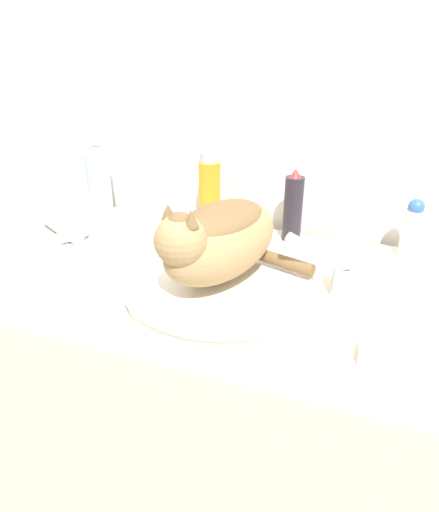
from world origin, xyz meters
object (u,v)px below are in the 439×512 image
Objects in this scene: hair_dryer at (64,224)px; shampoo_bottle_tall at (210,192)px; cat at (219,238)px; faucet at (336,268)px; deodorant_stick at (412,228)px; soap_pump_bottle at (99,183)px; hairspray_can_black at (293,208)px; soap_bar at (380,355)px.

shampoo_bottle_tall is at bearing -125.46° from hair_dryer.
faucet is (0.23, 0.08, -0.07)m from cat.
faucet is 0.98× the size of deodorant_stick.
soap_pump_bottle reaches higher than faucet.
cat is at bearing -33.42° from soap_pump_bottle.
hairspray_can_black is 2.69× the size of soap_bar.
shampoo_bottle_tall is at bearing -138.34° from cat.
faucet is 0.22m from soap_bar.
soap_bar is at bearing -169.33° from hair_dryer.
soap_pump_bottle is 2.97× the size of soap_bar.
cat is at bearing -104.19° from hairspray_can_black.
hairspray_can_black is (0.23, 0.00, -0.01)m from shampoo_bottle_tall.
hairspray_can_black is at bearing 0.00° from shampoo_bottle_tall.
cat is 0.37m from shampoo_bottle_tall.
shampoo_bottle_tall is 0.67m from soap_bar.
soap_pump_bottle is (-0.74, 0.26, 0.02)m from faucet.
shampoo_bottle_tall is at bearing -50.78° from faucet.
shampoo_bottle_tall is at bearing 137.54° from soap_bar.
cat is 0.51m from deodorant_stick.
cat reaches higher than soap_bar.
cat is 2.27× the size of deodorant_stick.
soap_pump_bottle is at bearing -180.00° from deodorant_stick.
cat reaches higher than faucet.
hairspray_can_black is at bearing 119.47° from soap_bar.
faucet is at bearing -60.25° from hairspray_can_black.
cat reaches higher than deodorant_stick.
shampoo_bottle_tall is 0.53m from deodorant_stick.
deodorant_stick is at bearing 84.35° from soap_bar.
hairspray_can_black reaches higher than soap_bar.
faucet is at bearing -33.83° from shampoo_bottle_tall.
hairspray_can_black is at bearing -180.00° from deodorant_stick.
deodorant_stick is 2.08× the size of soap_bar.
hair_dryer is 2.50× the size of soap_bar.
soap_pump_bottle is 0.19m from hair_dryer.
shampoo_bottle_tall is 0.36m from soap_pump_bottle.
hairspray_can_black is (-0.15, 0.26, 0.02)m from faucet.
soap_bar is (0.34, -0.11, -0.12)m from cat.
shampoo_bottle_tall is 1.44× the size of deodorant_stick.
cat is 1.59× the size of soap_pump_bottle.
cat is at bearing -65.95° from shampoo_bottle_tall.
hairspray_can_black is at bearing -77.20° from faucet.
hair_dryer reaches higher than soap_bar.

